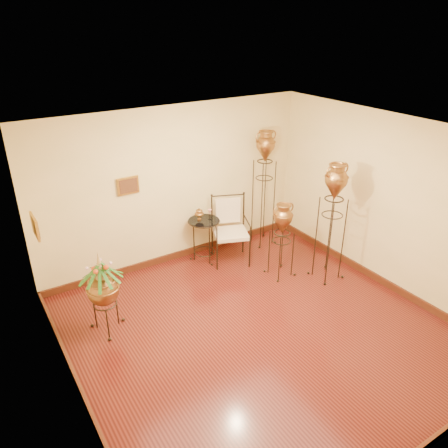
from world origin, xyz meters
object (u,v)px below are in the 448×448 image
amphora_mid (331,222)px  planter_urn (103,287)px  side_table (204,239)px  amphora_tall (264,188)px  armchair (231,231)px

amphora_mid → planter_urn: amphora_mid is taller
side_table → amphora_tall: bearing=-0.0°
armchair → amphora_tall: bearing=39.1°
side_table → planter_urn: bearing=-155.6°
amphora_tall → planter_urn: amphora_tall is taller
planter_urn → side_table: planter_urn is taller
side_table → amphora_mid: bearing=-47.4°
armchair → side_table: armchair is taller
amphora_tall → armchair: 1.12m
amphora_tall → amphora_mid: (0.17, -1.61, -0.12)m
armchair → side_table: 0.51m
amphora_mid → side_table: bearing=132.6°
amphora_tall → side_table: 1.50m
amphora_tall → armchair: bearing=-162.7°
planter_urn → amphora_mid: bearing=-9.8°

